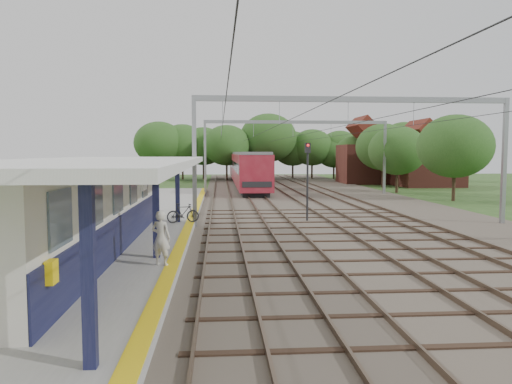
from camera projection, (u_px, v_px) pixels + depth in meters
name	position (u px, v px, depth m)	size (l,w,h in m)	color
ground	(374.00, 320.00, 11.98)	(160.00, 160.00, 0.00)	#2D4C1E
ballast_bed	(311.00, 200.00, 42.09)	(18.00, 90.00, 0.10)	#473D33
platform	(145.00, 228.00, 25.33)	(5.00, 52.00, 0.35)	gray
yellow_stripe	(189.00, 224.00, 25.48)	(0.45, 52.00, 0.01)	yellow
station_building	(77.00, 207.00, 18.12)	(3.41, 18.00, 3.40)	beige
canopy	(100.00, 164.00, 17.08)	(6.40, 20.00, 3.44)	#101233
rail_tracks	(281.00, 198.00, 41.90)	(11.80, 88.00, 0.15)	brown
catenary_system	(315.00, 132.00, 36.92)	(17.22, 88.00, 7.00)	gray
tree_band	(274.00, 146.00, 68.65)	(31.72, 30.88, 8.82)	#382619
house_near	(428.00, 161.00, 59.01)	(7.00, 6.12, 7.89)	brown
house_far	(371.00, 159.00, 64.59)	(8.00, 6.12, 8.66)	brown
person	(161.00, 238.00, 16.22)	(0.66, 0.43, 1.80)	beige
bicycle	(183.00, 213.00, 26.05)	(0.48, 1.71, 1.02)	black
train	(245.00, 167.00, 61.08)	(3.03, 37.75, 3.98)	black
signal_post	(308.00, 172.00, 28.53)	(0.32, 0.27, 4.57)	black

